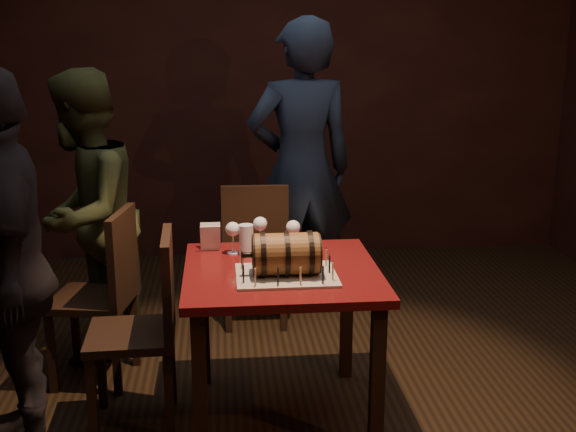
{
  "coord_description": "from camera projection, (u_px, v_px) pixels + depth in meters",
  "views": [
    {
      "loc": [
        -0.35,
        -3.31,
        1.83
      ],
      "look_at": [
        -0.03,
        0.05,
        0.95
      ],
      "focal_mm": 45.0,
      "sensor_mm": 36.0,
      "label": 1
    }
  ],
  "objects": [
    {
      "name": "room_shell",
      "position": [
        296.0,
        124.0,
        3.33
      ],
      "size": [
        5.04,
        5.04,
        2.8
      ],
      "color": "black",
      "rests_on": "ground"
    },
    {
      "name": "pub_table",
      "position": [
        282.0,
        291.0,
        3.37
      ],
      "size": [
        0.9,
        0.9,
        0.75
      ],
      "color": "#460B0D",
      "rests_on": "ground"
    },
    {
      "name": "cake_board",
      "position": [
        286.0,
        275.0,
        3.23
      ],
      "size": [
        0.45,
        0.35,
        0.01
      ],
      "primitive_type": "cube",
      "color": "gray",
      "rests_on": "pub_table"
    },
    {
      "name": "barrel_cake",
      "position": [
        286.0,
        254.0,
        3.21
      ],
      "size": [
        0.35,
        0.2,
        0.2
      ],
      "color": "brown",
      "rests_on": "cake_board"
    },
    {
      "name": "birthday_candles",
      "position": [
        286.0,
        265.0,
        3.22
      ],
      "size": [
        0.4,
        0.3,
        0.09
      ],
      "color": "#DDC384",
      "rests_on": "cake_board"
    },
    {
      "name": "wine_glass_left",
      "position": [
        233.0,
        231.0,
        3.54
      ],
      "size": [
        0.07,
        0.07,
        0.16
      ],
      "color": "silver",
      "rests_on": "pub_table"
    },
    {
      "name": "wine_glass_mid",
      "position": [
        260.0,
        225.0,
        3.63
      ],
      "size": [
        0.07,
        0.07,
        0.16
      ],
      "color": "silver",
      "rests_on": "pub_table"
    },
    {
      "name": "wine_glass_right",
      "position": [
        293.0,
        229.0,
        3.57
      ],
      "size": [
        0.07,
        0.07,
        0.16
      ],
      "color": "silver",
      "rests_on": "pub_table"
    },
    {
      "name": "pint_of_ale",
      "position": [
        246.0,
        240.0,
        3.54
      ],
      "size": [
        0.07,
        0.07,
        0.15
      ],
      "color": "silver",
      "rests_on": "pub_table"
    },
    {
      "name": "menu_card",
      "position": [
        210.0,
        237.0,
        3.61
      ],
      "size": [
        0.1,
        0.05,
        0.13
      ],
      "primitive_type": null,
      "color": "white",
      "rests_on": "pub_table"
    },
    {
      "name": "chair_back",
      "position": [
        255.0,
        247.0,
        4.46
      ],
      "size": [
        0.41,
        0.41,
        0.93
      ],
      "color": "black",
      "rests_on": "ground"
    },
    {
      "name": "chair_left_rear",
      "position": [
        106.0,
        287.0,
        3.76
      ],
      "size": [
        0.46,
        0.46,
        0.93
      ],
      "color": "black",
      "rests_on": "ground"
    },
    {
      "name": "chair_left_front",
      "position": [
        148.0,
        320.0,
        3.33
      ],
      "size": [
        0.41,
        0.41,
        0.93
      ],
      "color": "black",
      "rests_on": "ground"
    },
    {
      "name": "person_back",
      "position": [
        301.0,
        170.0,
        4.61
      ],
      "size": [
        0.76,
        0.56,
        1.91
      ],
      "primitive_type": "imported",
      "rotation": [
        0.0,
        0.0,
        3.3
      ],
      "color": "#1B2537",
      "rests_on": "ground"
    },
    {
      "name": "person_left_rear",
      "position": [
        85.0,
        217.0,
        4.02
      ],
      "size": [
        0.78,
        0.91,
        1.63
      ],
      "primitive_type": "imported",
      "rotation": [
        0.0,
        0.0,
        -1.8
      ],
      "color": "#3B4120",
      "rests_on": "ground"
    },
    {
      "name": "person_left_front",
      "position": [
        6.0,
        269.0,
        3.03
      ],
      "size": [
        0.67,
        1.07,
        1.7
      ],
      "primitive_type": "imported",
      "rotation": [
        0.0,
        0.0,
        -1.29
      ],
      "color": "black",
      "rests_on": "ground"
    }
  ]
}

